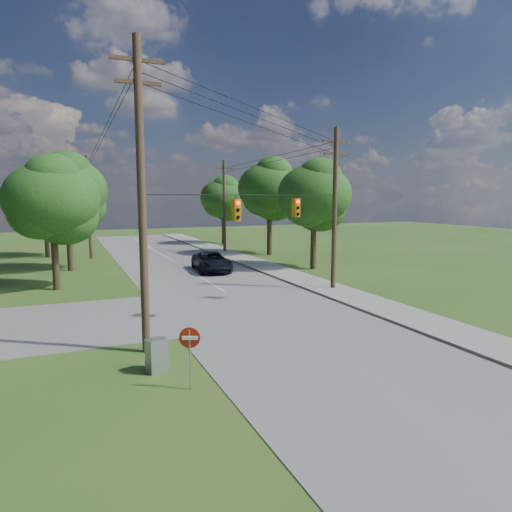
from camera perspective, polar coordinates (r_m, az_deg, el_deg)
name	(u,v)px	position (r m, az deg, el deg)	size (l,w,h in m)	color
ground	(257,340)	(19.88, 0.11, -10.49)	(140.00, 140.00, 0.00)	#2C4D19
main_road	(255,309)	(25.05, -0.16, -6.65)	(10.00, 100.00, 0.03)	gray
sidewalk_east	(357,298)	(28.25, 12.52, -5.11)	(2.60, 100.00, 0.12)	gray
pole_sw	(142,194)	(18.02, -14.12, 7.55)	(2.00, 0.32, 12.00)	#513929
pole_ne	(335,206)	(30.19, 9.81, 6.12)	(2.00, 0.32, 10.50)	#513929
pole_north_e	(224,205)	(50.13, -3.99, 6.34)	(2.00, 0.32, 10.00)	#513929
pole_north_w	(89,206)	(47.47, -20.15, 5.83)	(2.00, 0.32, 10.00)	#513929
power_lines	(208,149)	(30.43, -5.97, 13.15)	(13.93, 29.62, 4.93)	black
traffic_signals	(269,208)	(24.00, 1.59, 5.96)	(4.91, 3.27, 1.05)	#C8860B
tree_w_near	(52,199)	(32.40, -24.16, 6.47)	(6.00, 6.00, 8.40)	#473723
tree_w_mid	(67,191)	(40.40, -22.58, 7.56)	(6.40, 6.40, 9.22)	#473723
tree_w_far	(44,195)	(50.42, -24.96, 6.94)	(6.00, 6.00, 8.73)	#473723
tree_e_near	(314,195)	(38.62, 7.28, 7.61)	(6.20, 6.20, 8.81)	#473723
tree_e_mid	(270,189)	(47.75, 1.71, 8.43)	(6.60, 6.60, 9.64)	#473723
tree_e_far	(223,198)	(58.53, -4.14, 7.28)	(5.80, 5.80, 8.32)	#473723
car_main_north	(212,262)	(37.46, -5.56, -0.71)	(2.59, 5.61, 1.56)	black
control_cabinet	(157,355)	(16.72, -12.31, -12.04)	(0.67, 0.48, 1.20)	gray
do_not_enter_sign	(190,344)	(14.81, -8.29, -10.79)	(0.64, 0.30, 2.05)	gray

